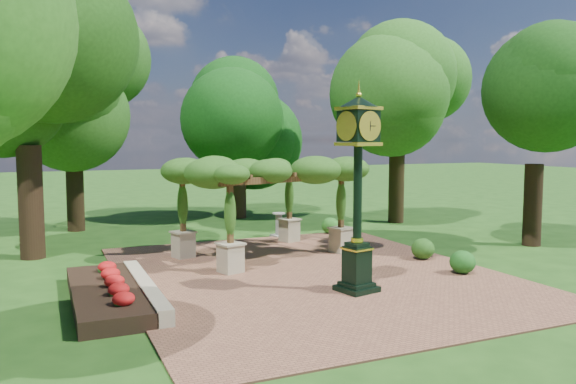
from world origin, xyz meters
name	(u,v)px	position (x,y,z in m)	size (l,w,h in m)	color
ground	(326,283)	(0.00, 0.00, 0.00)	(120.00, 120.00, 0.00)	#1E4714
brick_plaza	(309,274)	(0.00, 1.00, 0.02)	(10.00, 12.00, 0.04)	brown
border_wall	(145,290)	(-4.60, 0.50, 0.20)	(0.35, 5.00, 0.40)	#C6B793
flower_bed	(106,295)	(-5.50, 0.50, 0.18)	(1.50, 5.00, 0.36)	red
pedestal_clock	(358,175)	(0.27, -1.13, 2.91)	(1.15, 1.15, 4.87)	black
pergola	(264,175)	(-0.24, 3.92, 2.65)	(5.81, 4.50, 3.22)	tan
sundial	(279,226)	(1.59, 7.03, 0.41)	(0.61, 0.61, 0.94)	gray
shrub_front	(463,262)	(3.92, -0.72, 0.36)	(0.71, 0.71, 0.64)	#1A5317
shrub_mid	(423,249)	(4.08, 1.28, 0.36)	(0.72, 0.72, 0.65)	#204D15
shrub_back	(330,225)	(3.71, 6.74, 0.36)	(0.71, 0.71, 0.64)	#245F1B
tree_west_near	(25,55)	(-7.12, 6.53, 6.36)	(4.70, 4.70, 9.28)	#311F13
tree_west_far	(72,89)	(-5.54, 11.79, 5.82)	(4.47, 4.47, 8.48)	black
tree_north	(239,122)	(1.93, 12.75, 4.60)	(4.60, 4.60, 6.69)	#372516
tree_east_far	(398,90)	(8.02, 8.48, 6.00)	(4.92, 4.92, 8.72)	#302312
tree_east_near	(537,100)	(9.19, 1.77, 5.15)	(3.83, 3.83, 7.52)	black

